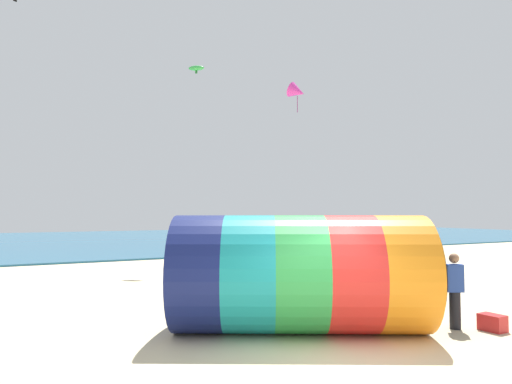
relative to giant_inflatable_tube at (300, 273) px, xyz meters
The scene contains 7 objects.
ground_plane 2.72m from the giant_inflatable_tube, 106.74° to the right, with size 120.00×120.00×0.00m, color beige.
sea 36.78m from the giant_inflatable_tube, 91.08° to the left, with size 120.00×40.00×0.10m, color #236084.
giant_inflatable_tube is the anchor object (origin of this frame).
kite_handler 3.54m from the giant_inflatable_tube, 23.73° to the right, with size 0.42×0.38×1.69m.
kite_magenta_delta 15.51m from the giant_inflatable_tube, 56.67° to the left, with size 1.27×1.34×1.63m.
kite_green_parafoil 16.21m from the giant_inflatable_tube, 78.97° to the left, with size 0.86×0.77×0.44m.
cooler_box 4.39m from the giant_inflatable_tube, 26.89° to the right, with size 0.52×0.36×0.36m, color red.
Camera 1 is at (-4.94, -6.11, 2.60)m, focal length 32.00 mm.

